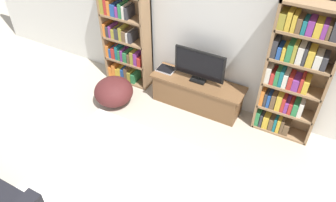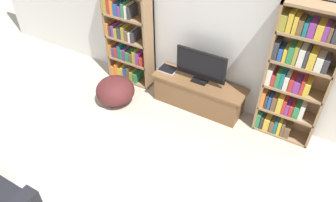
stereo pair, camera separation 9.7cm
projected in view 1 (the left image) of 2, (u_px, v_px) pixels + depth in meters
name	position (u px, v px, depth m)	size (l,w,h in m)	color
wall_back	(204.00, 25.00, 4.80)	(8.80, 0.06, 2.60)	silver
bookshelf_left	(125.00, 30.00, 5.38)	(0.82, 0.30, 2.02)	#93704C
bookshelf_right	(294.00, 74.00, 4.35)	(0.82, 0.30, 2.02)	#93704C
tv_stand	(197.00, 93.00, 5.26)	(1.50, 0.45, 0.49)	brown
television	(199.00, 66.00, 4.92)	(0.81, 0.16, 0.53)	black
laptop	(166.00, 69.00, 5.32)	(0.29, 0.22, 0.03)	silver
area_rug	(119.00, 171.00, 4.37)	(2.02, 1.75, 0.02)	white
beanbag_ottoman	(114.00, 92.00, 5.34)	(0.63, 0.63, 0.44)	#4C1E1E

